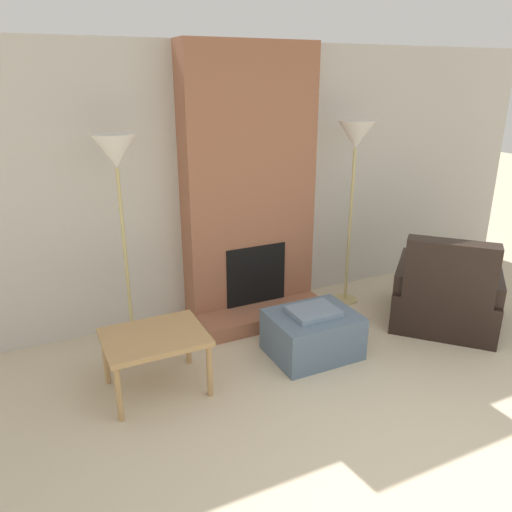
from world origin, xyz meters
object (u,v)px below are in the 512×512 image
Objects in this scene: side_table at (155,342)px; floor_lamp_right at (355,144)px; ottoman at (312,333)px; floor_lamp_left at (117,163)px; armchair at (445,298)px.

side_table is 2.69m from floor_lamp_right.
ottoman is 0.39× the size of floor_lamp_left.
ottoman is 0.97× the size of side_table.
side_table is 0.40× the size of floor_lamp_right.
floor_lamp_left is (-2.83, 0.87, 1.37)m from armchair.
floor_lamp_left is (-1.38, 0.79, 1.45)m from ottoman.
floor_lamp_left is 2.30m from floor_lamp_right.
floor_lamp_right reaches higher than side_table.
floor_lamp_right is (2.30, 0.00, 0.01)m from floor_lamp_left.
floor_lamp_left is at bearing 180.00° from floor_lamp_right.
armchair is 0.71× the size of floor_lamp_left.
ottoman is 1.90m from floor_lamp_right.
armchair reaches higher than ottoman.
ottoman is 2.16m from floor_lamp_left.
floor_lamp_right is at bearing 17.60° from side_table.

